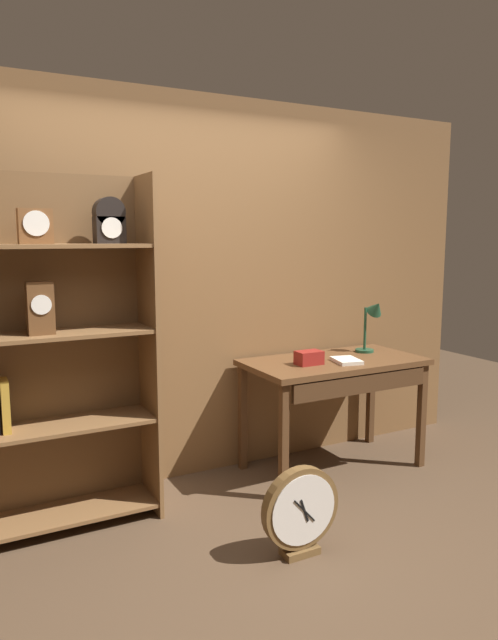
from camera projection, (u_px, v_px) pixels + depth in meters
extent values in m
plane|color=#4C3826|center=(285.00, 569.00, 2.91)|extent=(10.00, 10.00, 0.00)
cube|color=brown|center=(183.00, 291.00, 3.91)|extent=(4.80, 0.05, 2.60)
cube|color=brown|center=(149.00, 347.00, 3.44)|extent=(0.03, 0.36, 2.02)
cube|color=brown|center=(37.00, 352.00, 3.31)|extent=(1.25, 0.01, 2.02)
cube|color=brown|center=(50.00, 517.00, 3.29)|extent=(1.20, 0.34, 0.02)
cube|color=brown|center=(45.00, 428.00, 3.21)|extent=(1.20, 0.34, 0.02)
cube|color=brown|center=(40.00, 336.00, 3.14)|extent=(1.20, 0.34, 0.02)
cube|color=brown|center=(35.00, 246.00, 3.07)|extent=(1.20, 0.34, 0.02)
cube|color=brown|center=(35.00, 226.00, 3.03)|extent=(0.17, 0.09, 0.19)
cylinder|color=white|center=(36.00, 223.00, 2.99)|extent=(0.13, 0.01, 0.13)
cube|color=brown|center=(40.00, 308.00, 3.10)|extent=(0.14, 0.10, 0.29)
cylinder|color=white|center=(41.00, 305.00, 3.05)|extent=(0.10, 0.01, 0.10)
cube|color=black|center=(109.00, 230.00, 3.24)|extent=(0.17, 0.11, 0.15)
cylinder|color=black|center=(109.00, 212.00, 3.23)|extent=(0.17, 0.11, 0.17)
cylinder|color=white|center=(112.00, 228.00, 3.19)|extent=(0.11, 0.01, 0.11)
cube|color=#B78C2D|center=(5.00, 406.00, 3.10)|extent=(0.04, 0.12, 0.29)
cube|color=brown|center=(334.00, 362.00, 4.09)|extent=(1.26, 0.66, 0.04)
cube|color=#50321B|center=(284.00, 442.00, 3.63)|extent=(0.05, 0.05, 0.76)
cube|color=#50321B|center=(421.00, 416.00, 4.17)|extent=(0.05, 0.05, 0.76)
cube|color=#50321B|center=(243.00, 417.00, 4.13)|extent=(0.05, 0.05, 0.76)
cube|color=#50321B|center=(371.00, 396.00, 4.66)|extent=(0.05, 0.05, 0.76)
cube|color=#472C18|center=(361.00, 384.00, 3.83)|extent=(1.08, 0.03, 0.12)
cylinder|color=#1E472D|center=(364.00, 351.00, 4.35)|extent=(0.14, 0.14, 0.02)
cylinder|color=#1E472D|center=(365.00, 328.00, 4.33)|extent=(0.02, 0.02, 0.32)
cone|color=#1E472D|center=(376.00, 308.00, 4.29)|extent=(0.13, 0.16, 0.15)
cube|color=maroon|center=(309.00, 358.00, 3.92)|extent=(0.18, 0.12, 0.09)
cube|color=silver|center=(346.00, 361.00, 3.99)|extent=(0.21, 0.25, 0.02)
cube|color=brown|center=(300.00, 551.00, 3.05)|extent=(0.20, 0.11, 0.04)
cylinder|color=brown|center=(300.00, 508.00, 3.01)|extent=(0.44, 0.06, 0.44)
cylinder|color=silver|center=(304.00, 510.00, 2.98)|extent=(0.38, 0.01, 0.38)
cube|color=black|center=(304.00, 511.00, 2.98)|extent=(0.06, 0.01, 0.13)
cube|color=black|center=(305.00, 511.00, 2.98)|extent=(0.13, 0.01, 0.14)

